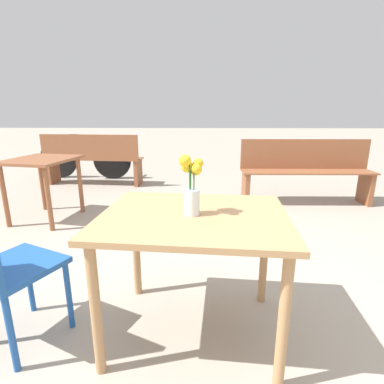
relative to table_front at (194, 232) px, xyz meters
The scene contains 7 objects.
ground_plane 0.61m from the table_front, ahead, with size 40.00×40.00×0.00m, color #A39989.
table_front is the anchor object (origin of this frame).
flower_vase 0.24m from the table_front, 148.13° to the right, with size 0.12×0.12×0.31m.
bench_near 2.93m from the table_front, 60.20° to the left, with size 1.73×0.39×0.85m.
bench_middle 3.85m from the table_front, 117.01° to the left, with size 1.64×0.48×0.85m.
table_back 2.49m from the table_front, 134.00° to the left, with size 0.76×0.82×0.71m.
bicycle 4.46m from the table_front, 117.63° to the left, with size 1.71×0.44×0.81m.
Camera 1 is at (0.03, -1.46, 1.23)m, focal length 28.00 mm.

